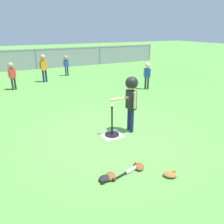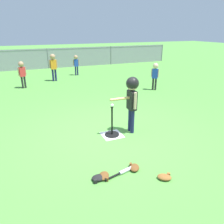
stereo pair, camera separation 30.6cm
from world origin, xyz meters
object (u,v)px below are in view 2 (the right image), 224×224
object	(u,v)px
fielder_deep_center	(22,71)
glove_by_plate	(98,178)
fielder_deep_left	(76,62)
spare_bat_silver	(123,171)
baseball_on_tee	(112,105)
glove_outfield_drop	(134,167)
glove_near_bats	(104,176)
fielder_near_right	(53,64)
fielder_deep_right	(155,73)
batter_child	(132,94)
glove_tossed_aside	(165,177)
batting_tee	(112,131)

from	to	relation	value
fielder_deep_center	glove_by_plate	size ratio (longest dim) A/B	4.46
fielder_deep_left	spare_bat_silver	xyz separation A→B (m)	(-1.32, -8.10, -0.61)
baseball_on_tee	spare_bat_silver	distance (m)	1.53
baseball_on_tee	glove_by_plate	world-z (taller)	baseball_on_tee
spare_bat_silver	glove_outfield_drop	size ratio (longest dim) A/B	2.07
fielder_deep_center	glove_near_bats	bearing A→B (deg)	-81.94
glove_by_plate	fielder_near_right	bearing A→B (deg)	85.96
fielder_deep_right	batter_child	bearing A→B (deg)	-131.45
fielder_deep_center	glove_by_plate	bearing A→B (deg)	-82.80
fielder_deep_left	glove_tossed_aside	distance (m)	8.55
fielder_near_right	spare_bat_silver	xyz separation A→B (m)	(-0.08, -7.23, -0.74)
fielder_deep_right	glove_tossed_aside	world-z (taller)	fielder_deep_right
baseball_on_tee	batter_child	xyz separation A→B (m)	(0.46, -0.01, 0.20)
spare_bat_silver	glove_by_plate	xyz separation A→B (m)	(-0.44, 0.00, 0.01)
fielder_deep_left	spare_bat_silver	bearing A→B (deg)	-99.24
spare_bat_silver	batting_tee	bearing A→B (deg)	74.70
batting_tee	glove_near_bats	bearing A→B (deg)	-118.18
batter_child	glove_tossed_aside	bearing A→B (deg)	-99.78
fielder_near_right	spare_bat_silver	world-z (taller)	fielder_near_right
fielder_deep_right	fielder_near_right	bearing A→B (deg)	136.94
batter_child	fielder_near_right	bearing A→B (deg)	97.21
fielder_deep_left	glove_tossed_aside	world-z (taller)	fielder_deep_left
glove_by_plate	glove_tossed_aside	world-z (taller)	same
batter_child	glove_near_bats	size ratio (longest dim) A/B	4.67
fielder_deep_center	fielder_deep_left	size ratio (longest dim) A/B	1.05
baseball_on_tee	glove_by_plate	distance (m)	1.68
batter_child	fielder_deep_left	bearing A→B (deg)	85.83
baseball_on_tee	glove_near_bats	size ratio (longest dim) A/B	0.27
fielder_deep_left	fielder_deep_right	bearing A→B (deg)	-62.71
fielder_deep_right	spare_bat_silver	size ratio (longest dim) A/B	1.81
fielder_deep_right	glove_outfield_drop	size ratio (longest dim) A/B	3.76
fielder_deep_right	glove_tossed_aside	bearing A→B (deg)	-121.71
spare_bat_silver	batter_child	bearing A→B (deg)	57.91
fielder_deep_left	glove_near_bats	bearing A→B (deg)	-101.58
glove_outfield_drop	fielder_near_right	bearing A→B (deg)	91.09
batting_tee	fielder_deep_right	bearing A→B (deg)	43.68
glove_by_plate	glove_near_bats	bearing A→B (deg)	6.94
fielder_deep_center	spare_bat_silver	world-z (taller)	fielder_deep_center
batter_child	fielder_deep_center	world-z (taller)	batter_child
fielder_deep_center	batting_tee	bearing A→B (deg)	-72.56
batter_child	fielder_deep_center	distance (m)	5.53
fielder_deep_right	glove_near_bats	xyz separation A→B (m)	(-3.68, -4.16, -0.62)
spare_bat_silver	glove_tossed_aside	distance (m)	0.66
glove_tossed_aside	glove_outfield_drop	bearing A→B (deg)	127.91
glove_by_plate	fielder_deep_left	bearing A→B (deg)	77.78
fielder_deep_left	batting_tee	bearing A→B (deg)	-98.04
fielder_deep_left	glove_outfield_drop	distance (m)	8.18
glove_by_plate	glove_tossed_aside	xyz separation A→B (m)	(0.97, -0.39, 0.00)
baseball_on_tee	fielder_deep_right	size ratio (longest dim) A/B	0.07
batting_tee	fielder_deep_left	distance (m)	6.87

